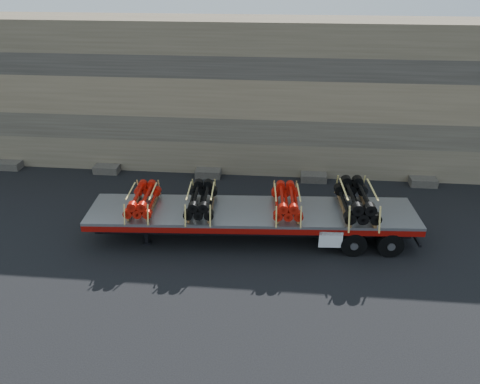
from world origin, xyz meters
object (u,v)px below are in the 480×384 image
object	(u,v)px
trailer	(252,224)
bundle_midrear	(287,202)
bundle_front	(143,200)
bundle_midfront	(201,200)
bundle_rear	(357,201)

from	to	relation	value
trailer	bundle_midrear	xyz separation A→B (m)	(1.25, 0.08, 0.96)
trailer	bundle_front	xyz separation A→B (m)	(-3.96, -0.26, 0.95)
bundle_midfront	bundle_midrear	world-z (taller)	bundle_midfront
trailer	bundle_midfront	bearing A→B (deg)	-180.00
bundle_midfront	bundle_midrear	distance (m)	3.09
bundle_front	bundle_midrear	distance (m)	5.22
trailer	bundle_front	distance (m)	4.08
trailer	bundle_midfront	size ratio (longest dim) A/B	5.70
bundle_midrear	bundle_rear	bearing A→B (deg)	0.00
trailer	bundle_midfront	distance (m)	2.08
bundle_midfront	trailer	bearing A→B (deg)	0.00
bundle_midrear	bundle_rear	xyz separation A→B (m)	(2.50, 0.17, 0.08)
bundle_front	bundle_midrear	bearing A→B (deg)	0.00
bundle_front	bundle_midrear	size ratio (longest dim) A/B	0.97
trailer	bundle_rear	xyz separation A→B (m)	(3.74, 0.25, 1.03)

